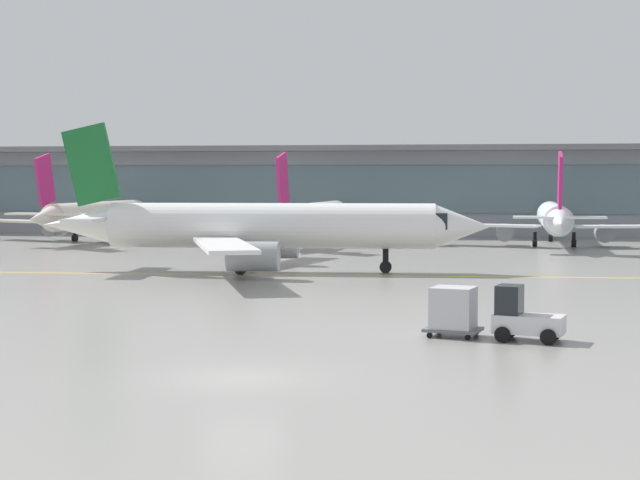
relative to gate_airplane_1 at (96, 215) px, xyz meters
The scene contains 9 objects.
ground_plane 71.84m from the gate_airplane_1, 65.38° to the right, with size 400.00×400.00×0.00m, color gray.
taxiway_centreline_stripe 39.77m from the gate_airplane_1, 53.48° to the right, with size 110.00×0.36×0.01m, color yellow.
terminal_concourse 34.88m from the gate_airplane_1, 30.73° to the left, with size 179.56×11.00×9.60m.
gate_airplane_1 is the anchor object (origin of this frame).
gate_airplane_2 21.62m from the gate_airplane_1, ahead, with size 23.38×25.26×8.36m.
gate_airplane_3 43.68m from the gate_airplane_1, ahead, with size 23.48×25.20×8.36m.
taxiing_regional_jet 37.89m from the gate_airplane_1, 52.16° to the right, with size 29.70×27.57×9.83m.
baggage_tug 68.54m from the gate_airplane_1, 55.53° to the right, with size 2.85×2.09×2.10m.
cargo_dolly_lead 66.57m from the gate_airplane_1, 57.11° to the right, with size 2.41×2.03×1.94m.
Camera 1 is at (7.28, -30.86, 6.18)m, focal length 58.03 mm.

